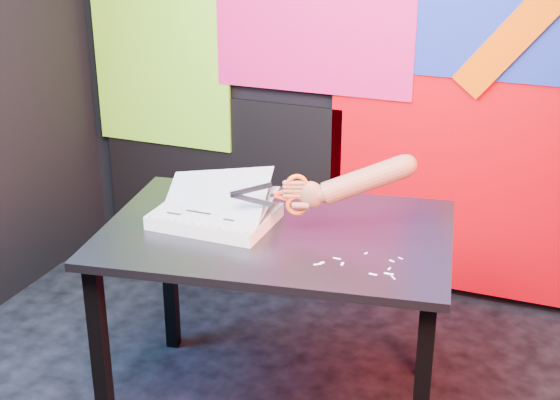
% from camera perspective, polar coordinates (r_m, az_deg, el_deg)
% --- Properties ---
extents(room, '(3.01, 3.01, 2.71)m').
position_cam_1_polar(room, '(2.18, -4.04, 8.67)').
color(room, black).
rests_on(room, ground).
extents(backdrop, '(2.88, 0.05, 2.08)m').
position_cam_1_polar(backdrop, '(3.59, 7.11, 7.53)').
color(backdrop, red).
rests_on(backdrop, ground).
extents(work_table, '(1.30, 0.97, 0.75)m').
position_cam_1_polar(work_table, '(2.72, -0.24, -3.91)').
color(work_table, black).
rests_on(work_table, ground).
extents(printout_stack, '(0.42, 0.30, 0.21)m').
position_cam_1_polar(printout_stack, '(2.74, -4.77, -1.13)').
color(printout_stack, silver).
rests_on(printout_stack, work_table).
extents(scissors, '(0.25, 0.10, 0.15)m').
position_cam_1_polar(scissors, '(2.60, 0.83, 0.38)').
color(scissors, silver).
rests_on(scissors, printout_stack).
extents(hand_forearm, '(0.41, 0.19, 0.19)m').
position_cam_1_polar(hand_forearm, '(2.59, 5.59, 1.32)').
color(hand_forearm, brown).
rests_on(hand_forearm, work_table).
extents(paper_clippings, '(0.26, 0.15, 0.00)m').
position_cam_1_polar(paper_clippings, '(2.45, 6.06, -4.85)').
color(paper_clippings, white).
rests_on(paper_clippings, work_table).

